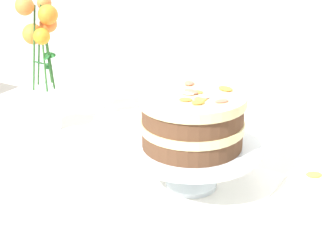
# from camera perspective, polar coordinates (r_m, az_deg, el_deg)

# --- Properties ---
(dining_table) EXTENTS (1.40, 1.00, 0.74)m
(dining_table) POSITION_cam_1_polar(r_m,az_deg,el_deg) (1.21, -2.23, -8.90)
(dining_table) COLOR white
(dining_table) RESTS_ON ground
(linen_napkin) EXTENTS (0.33, 0.33, 0.00)m
(linen_napkin) POSITION_cam_1_polar(r_m,az_deg,el_deg) (1.11, 2.61, -6.76)
(linen_napkin) COLOR white
(linen_napkin) RESTS_ON dining_table
(cake_stand) EXTENTS (0.29, 0.29, 0.10)m
(cake_stand) POSITION_cam_1_polar(r_m,az_deg,el_deg) (1.07, 2.69, -2.97)
(cake_stand) COLOR silver
(cake_stand) RESTS_ON linen_napkin
(layer_cake) EXTENTS (0.22, 0.22, 0.12)m
(layer_cake) POSITION_cam_1_polar(r_m,az_deg,el_deg) (1.04, 2.77, 0.70)
(layer_cake) COLOR brown
(layer_cake) RESTS_ON cake_stand
(flower_vase) EXTENTS (0.11, 0.12, 0.36)m
(flower_vase) POSITION_cam_1_polar(r_m,az_deg,el_deg) (1.38, -13.68, 6.36)
(flower_vase) COLOR silver
(flower_vase) RESTS_ON dining_table
(loose_petal_0) EXTENTS (0.05, 0.04, 0.01)m
(loose_petal_0) POSITION_cam_1_polar(r_m,az_deg,el_deg) (1.20, 16.05, -5.24)
(loose_petal_0) COLOR yellow
(loose_petal_0) RESTS_ON dining_table
(loose_petal_1) EXTENTS (0.04, 0.03, 0.00)m
(loose_petal_1) POSITION_cam_1_polar(r_m,az_deg,el_deg) (0.97, 9.93, -11.94)
(loose_petal_1) COLOR pink
(loose_petal_1) RESTS_ON dining_table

